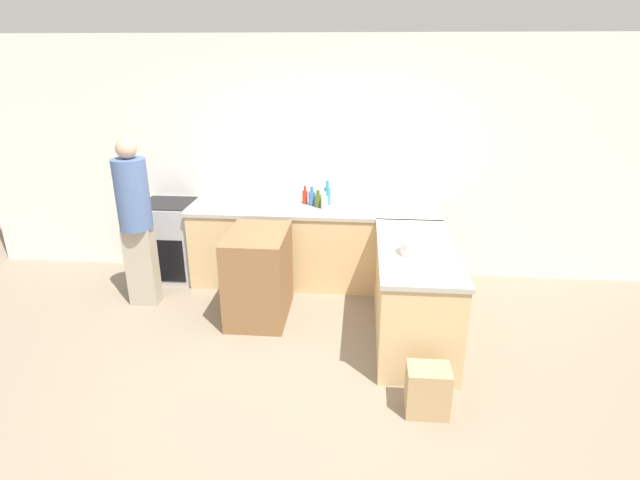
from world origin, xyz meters
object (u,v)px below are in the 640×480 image
(water_bottle_blue, at_px, (312,198))
(olive_oil_bottle, at_px, (318,200))
(dish_soap_bottle, at_px, (327,195))
(paper_bag, at_px, (428,390))
(vinegar_bottle_clear, at_px, (324,202))
(hot_sauce_bottle, at_px, (305,197))
(person_by_range, at_px, (136,217))
(range_oven, at_px, (171,240))
(island_table, at_px, (259,275))
(mixing_bowl, at_px, (418,248))

(water_bottle_blue, xyz_separation_m, olive_oil_bottle, (0.07, -0.07, -0.01))
(olive_oil_bottle, bearing_deg, dish_soap_bottle, 44.56)
(dish_soap_bottle, xyz_separation_m, paper_bag, (0.91, -2.31, -0.82))
(vinegar_bottle_clear, bearing_deg, hot_sauce_bottle, 142.52)
(water_bottle_blue, relative_size, dish_soap_bottle, 0.75)
(person_by_range, bearing_deg, olive_oil_bottle, 22.01)
(range_oven, relative_size, dish_soap_bottle, 3.24)
(hot_sauce_bottle, relative_size, person_by_range, 0.12)
(person_by_range, bearing_deg, range_oven, 86.14)
(person_by_range, bearing_deg, paper_bag, -28.33)
(dish_soap_bottle, relative_size, vinegar_bottle_clear, 1.46)
(island_table, relative_size, olive_oil_bottle, 4.62)
(water_bottle_blue, bearing_deg, vinegar_bottle_clear, -41.10)
(hot_sauce_bottle, bearing_deg, dish_soap_bottle, -4.13)
(range_oven, distance_m, paper_bag, 3.52)
(person_by_range, bearing_deg, mixing_bowl, -12.23)
(hot_sauce_bottle, bearing_deg, person_by_range, -152.76)
(water_bottle_blue, distance_m, vinegar_bottle_clear, 0.20)
(dish_soap_bottle, bearing_deg, vinegar_bottle_clear, -97.31)
(water_bottle_blue, height_order, paper_bag, water_bottle_blue)
(olive_oil_bottle, bearing_deg, range_oven, -179.15)
(range_oven, xyz_separation_m, vinegar_bottle_clear, (1.81, -0.04, 0.52))
(vinegar_bottle_clear, bearing_deg, dish_soap_bottle, 82.69)
(water_bottle_blue, bearing_deg, range_oven, -176.84)
(water_bottle_blue, distance_m, olive_oil_bottle, 0.10)
(dish_soap_bottle, distance_m, vinegar_bottle_clear, 0.17)
(range_oven, bearing_deg, island_table, -35.14)
(hot_sauce_bottle, height_order, person_by_range, person_by_range)
(hot_sauce_bottle, xyz_separation_m, paper_bag, (1.16, -2.33, -0.79))
(mixing_bowl, xyz_separation_m, paper_bag, (0.04, -0.90, -0.76))
(dish_soap_bottle, bearing_deg, olive_oil_bottle, -135.44)
(water_bottle_blue, bearing_deg, paper_bag, -64.70)
(range_oven, distance_m, island_table, 1.49)
(paper_bag, bearing_deg, dish_soap_bottle, 111.41)
(olive_oil_bottle, bearing_deg, island_table, -120.11)
(island_table, relative_size, mixing_bowl, 3.03)
(dish_soap_bottle, xyz_separation_m, vinegar_bottle_clear, (-0.02, -0.16, -0.03))
(range_oven, height_order, water_bottle_blue, water_bottle_blue)
(island_table, bearing_deg, water_bottle_blue, 65.23)
(mixing_bowl, bearing_deg, island_table, 163.79)
(island_table, distance_m, person_by_range, 1.37)
(vinegar_bottle_clear, distance_m, hot_sauce_bottle, 0.30)
(island_table, height_order, dish_soap_bottle, dish_soap_bottle)
(island_table, xyz_separation_m, water_bottle_blue, (0.44, 0.95, 0.53))
(water_bottle_blue, height_order, hot_sauce_bottle, water_bottle_blue)
(range_oven, height_order, paper_bag, range_oven)
(island_table, xyz_separation_m, mixing_bowl, (1.48, -0.43, 0.51))
(olive_oil_bottle, height_order, dish_soap_bottle, dish_soap_bottle)
(range_oven, distance_m, vinegar_bottle_clear, 1.88)
(mixing_bowl, relative_size, vinegar_bottle_clear, 1.53)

